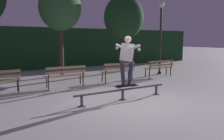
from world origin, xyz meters
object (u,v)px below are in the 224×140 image
at_px(grind_rail, 123,92).
at_px(tree_far_right, 124,18).
at_px(skateboarder, 127,57).
at_px(park_bench_rightmost, 160,66).
at_px(lamp_post_right, 161,29).
at_px(park_bench_left_center, 66,74).
at_px(park_bench_right_center, 118,70).
at_px(skateboard, 127,86).
at_px(tree_behind_benches, 60,8).

xyz_separation_m(grind_rail, tree_far_right, (3.42, 5.26, 2.90)).
distance_m(skateboarder, park_bench_rightmost, 4.79).
relative_size(park_bench_rightmost, lamp_post_right, 0.41).
bearing_deg(tree_far_right, skateboarder, -121.91).
xyz_separation_m(park_bench_left_center, park_bench_right_center, (2.47, 0.00, 0.00)).
height_order(skateboard, skateboarder, skateboarder).
height_order(skateboarder, tree_behind_benches, tree_behind_benches).
xyz_separation_m(park_bench_left_center, tree_behind_benches, (0.69, 2.77, 2.95)).
distance_m(skateboard, lamp_post_right, 5.96).
relative_size(park_bench_right_center, park_bench_rightmost, 1.00).
xyz_separation_m(grind_rail, park_bench_left_center, (-0.96, 2.73, 0.27)).
distance_m(park_bench_left_center, park_bench_rightmost, 4.95).
relative_size(park_bench_left_center, park_bench_rightmost, 1.00).
bearing_deg(park_bench_right_center, skateboarder, -116.65).
relative_size(grind_rail, skateboard, 4.11).
relative_size(skateboard, park_bench_left_center, 0.49).
bearing_deg(tree_far_right, park_bench_right_center, -126.98).
bearing_deg(grind_rail, park_bench_right_center, 60.92).
height_order(grind_rail, park_bench_right_center, park_bench_right_center).
height_order(skateboard, park_bench_right_center, park_bench_right_center).
bearing_deg(skateboarder, park_bench_right_center, 63.35).
bearing_deg(skateboard, park_bench_left_center, 112.00).
height_order(grind_rail, park_bench_left_center, park_bench_left_center).
relative_size(skateboarder, park_bench_rightmost, 0.97).
distance_m(skateboard, park_bench_rightmost, 4.72).
distance_m(grind_rail, lamp_post_right, 6.13).
xyz_separation_m(park_bench_rightmost, tree_behind_benches, (-4.26, 2.77, 2.95)).
height_order(park_bench_rightmost, tree_behind_benches, tree_behind_benches).
height_order(skateboard, park_bench_left_center, park_bench_left_center).
xyz_separation_m(park_bench_right_center, lamp_post_right, (3.09, 0.66, 1.94)).
bearing_deg(park_bench_rightmost, park_bench_right_center, 180.00).
height_order(park_bench_left_center, tree_behind_benches, tree_behind_benches).
relative_size(grind_rail, tree_far_right, 0.73).
xyz_separation_m(skateboarder, park_bench_rightmost, (3.84, 2.73, -0.83)).
xyz_separation_m(skateboard, park_bench_right_center, (1.37, 2.73, 0.11)).
height_order(park_bench_left_center, tree_far_right, tree_far_right).
bearing_deg(lamp_post_right, tree_far_right, 122.19).
relative_size(grind_rail, park_bench_left_center, 2.02).
relative_size(skateboarder, park_bench_right_center, 0.97).
bearing_deg(park_bench_rightmost, skateboarder, -144.63).
relative_size(skateboard, lamp_post_right, 0.20).
height_order(park_bench_right_center, lamp_post_right, lamp_post_right).
relative_size(park_bench_right_center, tree_behind_benches, 0.34).
bearing_deg(tree_behind_benches, skateboard, -85.73).
distance_m(tree_behind_benches, lamp_post_right, 5.40).
bearing_deg(tree_far_right, park_bench_rightmost, -77.40).
bearing_deg(tree_behind_benches, grind_rail, -87.23).
xyz_separation_m(tree_far_right, lamp_post_right, (1.18, -1.87, -0.69)).
relative_size(skateboard, skateboarder, 0.51).
xyz_separation_m(skateboarder, tree_behind_benches, (-0.41, 5.50, 2.12)).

